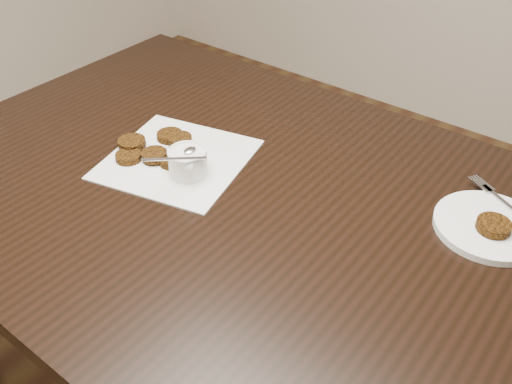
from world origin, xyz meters
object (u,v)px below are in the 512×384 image
at_px(sauce_ramekin, 187,150).
at_px(plate_with_patty, 490,223).
at_px(napkin, 177,159).
at_px(table, 254,322).

xyz_separation_m(sauce_ramekin, plate_with_patty, (0.55, 0.21, -0.05)).
relative_size(napkin, plate_with_patty, 1.44).
distance_m(table, napkin, 0.43).
xyz_separation_m(napkin, plate_with_patty, (0.61, 0.19, 0.01)).
bearing_deg(plate_with_patty, sauce_ramekin, -159.04).
bearing_deg(plate_with_patty, napkin, -162.92).
bearing_deg(sauce_ramekin, table, 7.31).
distance_m(napkin, sauce_ramekin, 0.09).
bearing_deg(napkin, table, -1.17).
bearing_deg(table, plate_with_patty, 25.77).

